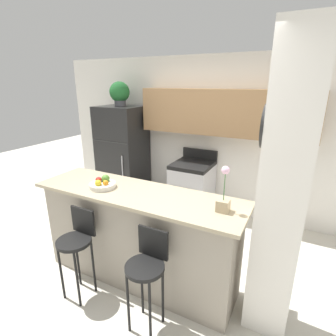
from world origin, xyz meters
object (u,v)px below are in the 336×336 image
object	(u,v)px
potted_plant_on_fridge	(120,93)
trash_bin	(145,201)
orchid_vase	(224,198)
refrigerator	(123,155)
bar_stool_right	(147,267)
bar_stool_left	(77,242)
fruit_bowl	(103,184)
stove_range	(192,189)

from	to	relation	value
potted_plant_on_fridge	trash_bin	xyz separation A→B (m)	(0.60, -0.24, -1.78)
trash_bin	orchid_vase	bearing A→B (deg)	-39.11
refrigerator	trash_bin	size ratio (longest dim) A/B	4.60
bar_stool_right	orchid_vase	distance (m)	0.89
bar_stool_left	fruit_bowl	world-z (taller)	fruit_bowl
refrigerator	bar_stool_left	bearing A→B (deg)	-64.73
potted_plant_on_fridge	trash_bin	bearing A→B (deg)	-22.03
bar_stool_left	orchid_vase	bearing A→B (deg)	19.85
orchid_vase	fruit_bowl	size ratio (longest dim) A/B	1.48
bar_stool_right	bar_stool_left	bearing A→B (deg)	180.00
refrigerator	bar_stool_right	xyz separation A→B (m)	(1.83, -2.12, -0.25)
potted_plant_on_fridge	trash_bin	distance (m)	1.89
bar_stool_right	trash_bin	bearing A→B (deg)	123.14
orchid_vase	potted_plant_on_fridge	bearing A→B (deg)	144.71
bar_stool_left	trash_bin	world-z (taller)	bar_stool_left
bar_stool_left	fruit_bowl	xyz separation A→B (m)	(0.02, 0.41, 0.48)
bar_stool_right	orchid_vase	world-z (taller)	orchid_vase
bar_stool_left	bar_stool_right	size ratio (longest dim) A/B	1.00
fruit_bowl	trash_bin	size ratio (longest dim) A/B	0.74
bar_stool_right	refrigerator	bearing A→B (deg)	130.70
bar_stool_left	stove_range	bearing A→B (deg)	80.60
bar_stool_right	stove_range	bearing A→B (deg)	102.28
refrigerator	orchid_vase	bearing A→B (deg)	-35.29
refrigerator	potted_plant_on_fridge	world-z (taller)	potted_plant_on_fridge
refrigerator	fruit_bowl	bearing A→B (deg)	-59.11
trash_bin	refrigerator	bearing A→B (deg)	157.98
bar_stool_left	orchid_vase	world-z (taller)	orchid_vase
bar_stool_right	orchid_vase	size ratio (longest dim) A/B	2.28
stove_range	fruit_bowl	xyz separation A→B (m)	(-0.33, -1.74, 0.64)
bar_stool_right	trash_bin	distance (m)	2.29
refrigerator	orchid_vase	size ratio (longest dim) A/B	4.23
bar_stool_right	trash_bin	world-z (taller)	bar_stool_right
trash_bin	bar_stool_left	bearing A→B (deg)	-77.88
bar_stool_left	trash_bin	distance (m)	1.97
fruit_bowl	potted_plant_on_fridge	bearing A→B (deg)	120.89
refrigerator	orchid_vase	world-z (taller)	refrigerator
orchid_vase	trash_bin	distance (m)	2.44
stove_range	bar_stool_left	distance (m)	2.19
potted_plant_on_fridge	fruit_bowl	distance (m)	2.17
refrigerator	bar_stool_right	distance (m)	2.81
stove_range	bar_stool_right	xyz separation A→B (m)	(0.47, -2.15, 0.16)
bar_stool_left	fruit_bowl	size ratio (longest dim) A/B	3.38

